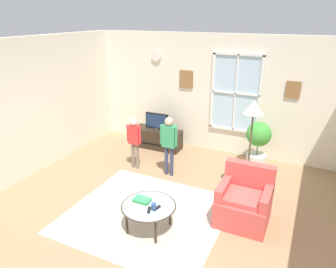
{
  "coord_description": "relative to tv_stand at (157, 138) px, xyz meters",
  "views": [
    {
      "loc": [
        2.03,
        -3.53,
        3.03
      ],
      "look_at": [
        -0.02,
        0.79,
        1.18
      ],
      "focal_mm": 33.49,
      "sensor_mm": 36.0,
      "label": 1
    }
  ],
  "objects": [
    {
      "name": "ground_plane",
      "position": [
        1.18,
        -2.63,
        -0.24
      ],
      "size": [
        6.27,
        6.81,
        0.02
      ],
      "primitive_type": "cube",
      "color": "#9E7A56"
    },
    {
      "name": "back_wall",
      "position": [
        1.2,
        0.53,
        1.09
      ],
      "size": [
        5.67,
        0.17,
        2.64
      ],
      "color": "silver",
      "rests_on": "ground_plane"
    },
    {
      "name": "side_wall_left",
      "position": [
        -1.71,
        -2.63,
        1.09
      ],
      "size": [
        0.12,
        6.21,
        2.64
      ],
      "color": "silver",
      "rests_on": "ground_plane"
    },
    {
      "name": "area_rug",
      "position": [
        1.07,
        -2.48,
        -0.23
      ],
      "size": [
        2.42,
        2.23,
        0.01
      ],
      "primitive_type": "cube",
      "color": "#C6B29E",
      "rests_on": "ground_plane"
    },
    {
      "name": "tv_stand",
      "position": [
        0.0,
        0.0,
        0.0
      ],
      "size": [
        1.17,
        0.44,
        0.46
      ],
      "color": "#2D2319",
      "rests_on": "ground_plane"
    },
    {
      "name": "television",
      "position": [
        0.0,
        -0.0,
        0.44
      ],
      "size": [
        0.57,
        0.08,
        0.39
      ],
      "color": "#4C4C4C",
      "rests_on": "tv_stand"
    },
    {
      "name": "armchair",
      "position": [
        2.51,
        -1.96,
        0.1
      ],
      "size": [
        0.76,
        0.74,
        0.87
      ],
      "color": "#D14C47",
      "rests_on": "ground_plane"
    },
    {
      "name": "coffee_table",
      "position": [
        1.3,
        -2.78,
        0.16
      ],
      "size": [
        0.81,
        0.81,
        0.42
      ],
      "color": "#99B2B7",
      "rests_on": "ground_plane"
    },
    {
      "name": "book_stack",
      "position": [
        1.16,
        -2.73,
        0.21
      ],
      "size": [
        0.25,
        0.16,
        0.05
      ],
      "color": "#52AB42",
      "rests_on": "coffee_table"
    },
    {
      "name": "cup",
      "position": [
        1.41,
        -2.84,
        0.24
      ],
      "size": [
        0.07,
        0.07,
        0.1
      ],
      "primitive_type": "cylinder",
      "color": "#334C8C",
      "rests_on": "coffee_table"
    },
    {
      "name": "remote_near_books",
      "position": [
        1.44,
        -2.8,
        0.19
      ],
      "size": [
        0.07,
        0.15,
        0.02
      ],
      "primitive_type": "cube",
      "rotation": [
        0.0,
        0.0,
        -0.26
      ],
      "color": "black",
      "rests_on": "coffee_table"
    },
    {
      "name": "remote_near_cup",
      "position": [
        1.37,
        -2.89,
        0.19
      ],
      "size": [
        0.09,
        0.15,
        0.02
      ],
      "primitive_type": "cube",
      "rotation": [
        0.0,
        0.0,
        0.37
      ],
      "color": "black",
      "rests_on": "coffee_table"
    },
    {
      "name": "person_green_shirt",
      "position": [
        0.84,
        -1.12,
        0.53
      ],
      "size": [
        0.36,
        0.17,
        1.21
      ],
      "color": "#333851",
      "rests_on": "ground_plane"
    },
    {
      "name": "person_red_shirt",
      "position": [
        0.08,
        -1.14,
        0.45
      ],
      "size": [
        0.33,
        0.15,
        1.09
      ],
      "color": "#726656",
      "rests_on": "ground_plane"
    },
    {
      "name": "potted_plant_by_window",
      "position": [
        2.33,
        0.01,
        0.34
      ],
      "size": [
        0.51,
        0.51,
        0.98
      ],
      "color": "silver",
      "rests_on": "ground_plane"
    },
    {
      "name": "floor_lamp",
      "position": [
        2.4,
        -1.26,
        1.24
      ],
      "size": [
        0.32,
        0.32,
        1.75
      ],
      "color": "black",
      "rests_on": "ground_plane"
    }
  ]
}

